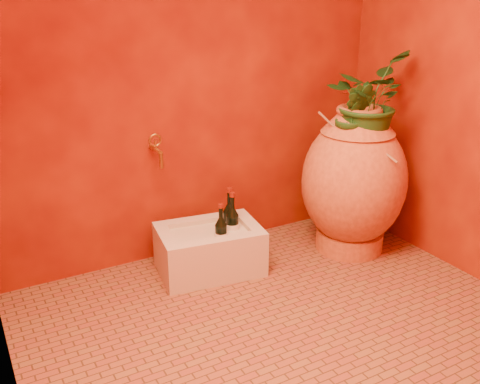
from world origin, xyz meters
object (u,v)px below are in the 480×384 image
wine_bottle_b (232,226)px  wine_bottle_c (221,235)px  wall_tap (157,149)px  wine_bottle_a (230,222)px  amphora (354,181)px  stone_basin (209,250)px

wine_bottle_b → wine_bottle_c: size_ratio=1.10×
wine_bottle_c → wall_tap: wall_tap is taller
wine_bottle_a → wall_tap: wall_tap is taller
wall_tap → wine_bottle_c: bearing=-51.5°
wall_tap → wine_bottle_b: bearing=-35.7°
amphora → wine_bottle_b: size_ratio=2.86×
wine_bottle_b → amphora: bearing=-11.1°
stone_basin → wine_bottle_b: 0.20m
wine_bottle_a → wine_bottle_c: (-0.11, -0.10, -0.02)m
wine_bottle_a → wine_bottle_b: wine_bottle_a is taller
wine_bottle_a → wall_tap: bearing=148.9°
wine_bottle_b → wine_bottle_c: bearing=-151.1°
amphora → wall_tap: amphora is taller
amphora → wine_bottle_c: 0.92m
amphora → wine_bottle_c: (-0.89, 0.10, -0.21)m
stone_basin → amphora: bearing=-10.7°
wine_bottle_c → wine_bottle_b: bearing=28.9°
wine_bottle_b → wall_tap: (-0.35, 0.25, 0.46)m
stone_basin → wall_tap: bearing=132.2°
wine_bottle_a → wall_tap: 0.62m
wine_bottle_b → wine_bottle_c: (-0.11, -0.06, -0.01)m
amphora → stone_basin: amphora is taller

